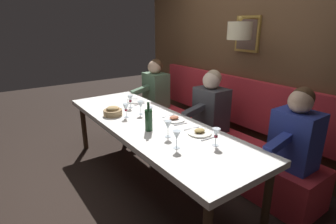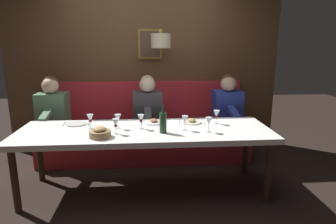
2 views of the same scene
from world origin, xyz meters
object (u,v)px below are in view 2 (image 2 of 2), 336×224
dining_table (145,134)px  wine_bottle (163,122)px  diner_middle (53,107)px  wine_glass_6 (118,118)px  diner_nearest (227,104)px  wine_glass_5 (209,122)px  bread_bowl (100,133)px  wine_glass_1 (185,120)px  diner_near (148,106)px  wine_glass_3 (90,119)px  wine_glass_4 (116,123)px  wine_glass_0 (141,119)px  wine_glass_2 (216,114)px

dining_table → wine_bottle: (-0.14, -0.19, 0.18)m
diner_middle → wine_glass_6: 1.27m
diner_nearest → wine_glass_5: size_ratio=4.82×
bread_bowl → diner_middle: bearing=35.6°
diner_middle → wine_glass_1: (-0.96, -1.69, 0.04)m
dining_table → diner_middle: (0.88, 1.26, 0.14)m
diner_nearest → diner_near: bearing=90.0°
diner_nearest → wine_bottle: diner_nearest is taller
wine_glass_3 → wine_glass_5: (-0.23, -1.28, 0.00)m
dining_table → wine_glass_3: size_ratio=16.99×
wine_glass_5 → wine_glass_6: size_ratio=1.00×
wine_glass_4 → dining_table: bearing=-64.4°
wine_glass_3 → wine_glass_4: size_ratio=1.00×
diner_middle → wine_glass_0: diner_middle is taller
wine_glass_0 → wine_bottle: bearing=-124.4°
diner_nearest → wine_glass_0: bearing=125.3°
wine_glass_6 → wine_glass_2: bearing=-84.4°
diner_nearest → wine_glass_4: (-1.03, 1.48, 0.04)m
wine_bottle → dining_table: bearing=53.7°
wine_glass_0 → bread_bowl: bearing=122.4°
wine_glass_1 → wine_glass_3: 1.05m
diner_nearest → wine_glass_1: diner_nearest is taller
wine_glass_5 → bread_bowl: wine_glass_5 is taller
wine_glass_2 → wine_bottle: 0.71m
wine_glass_0 → wine_glass_5: same height
wine_glass_0 → wine_glass_3: size_ratio=1.00×
dining_table → wine_glass_4: 0.38m
diner_nearest → diner_middle: bearing=90.0°
dining_table → bread_bowl: size_ratio=12.67×
wine_glass_5 → wine_glass_6: bearing=78.1°
wine_glass_6 → bread_bowl: bearing=151.5°
diner_near → diner_middle: size_ratio=1.00×
dining_table → wine_glass_2: wine_glass_2 is taller
wine_glass_0 → wine_glass_4: bearing=122.1°
wine_glass_2 → wine_glass_3: size_ratio=1.00×
diner_middle → wine_glass_0: 1.49m
diner_near → wine_glass_4: size_ratio=4.82×
wine_glass_3 → wine_glass_5: size_ratio=1.00×
wine_glass_0 → wine_glass_1: 0.49m
wine_glass_6 → bread_bowl: 0.34m
diner_nearest → wine_glass_2: (-0.72, 0.34, 0.04)m
bread_bowl → wine_glass_2: bearing=-72.8°
wine_glass_4 → bread_bowl: (-0.10, 0.15, -0.07)m
wine_glass_2 → diner_nearest: bearing=-24.9°
wine_glass_2 → wine_bottle: bearing=115.0°
diner_middle → bread_bowl: (-1.12, -0.80, -0.03)m
diner_near → wine_glass_3: diner_near is taller
diner_middle → wine_glass_0: (-0.86, -1.22, 0.04)m
wine_glass_0 → wine_glass_4: size_ratio=1.00×
wine_glass_2 → wine_glass_5: (-0.32, 0.16, 0.00)m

